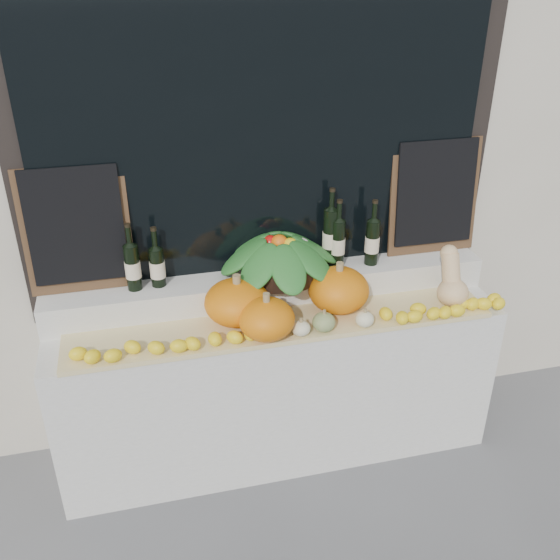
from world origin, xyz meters
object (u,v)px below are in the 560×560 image
object	(u,v)px
pumpkin_left	(237,302)
wine_bottle_tall	(330,237)
pumpkin_right	(339,290)
butternut_squash	(452,282)
produce_bowl	(279,255)

from	to	relation	value
pumpkin_left	wine_bottle_tall	world-z (taller)	wine_bottle_tall
pumpkin_right	butternut_squash	size ratio (longest dim) A/B	1.03
butternut_squash	pumpkin_right	bearing A→B (deg)	172.77
pumpkin_left	butternut_squash	size ratio (longest dim) A/B	1.09
pumpkin_left	wine_bottle_tall	xyz separation A→B (m)	(0.54, 0.23, 0.19)
produce_bowl	pumpkin_left	bearing A→B (deg)	-143.32
pumpkin_right	produce_bowl	bearing A→B (deg)	142.52
pumpkin_left	pumpkin_right	world-z (taller)	pumpkin_right
butternut_squash	pumpkin_left	bearing A→B (deg)	175.76
pumpkin_left	pumpkin_right	xyz separation A→B (m)	(0.51, -0.01, 0.00)
wine_bottle_tall	pumpkin_left	bearing A→B (deg)	-156.92
pumpkin_left	pumpkin_right	distance (m)	0.51
pumpkin_left	wine_bottle_tall	size ratio (longest dim) A/B	0.76
pumpkin_right	butternut_squash	distance (m)	0.59
butternut_squash	wine_bottle_tall	size ratio (longest dim) A/B	0.70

